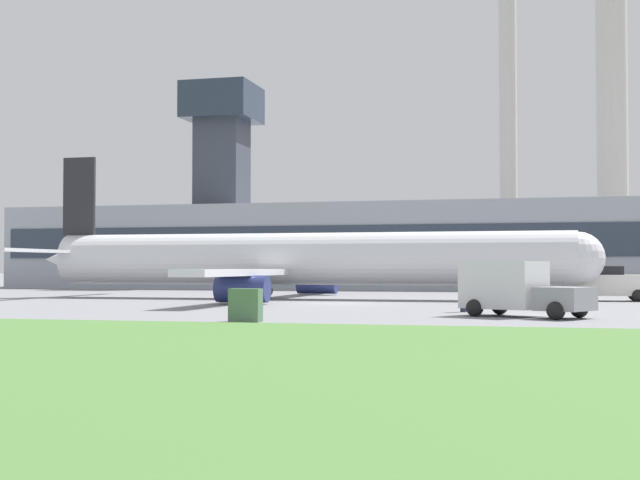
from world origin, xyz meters
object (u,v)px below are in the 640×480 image
object	(u,v)px
pushback_tug	(610,285)
fuel_truck	(517,290)
ground_crew_person	(463,293)
airplane	(298,260)

from	to	relation	value
pushback_tug	fuel_truck	distance (m)	18.91
pushback_tug	ground_crew_person	bearing A→B (deg)	-115.54
fuel_truck	ground_crew_person	size ratio (longest dim) A/B	3.31
airplane	ground_crew_person	size ratio (longest dim) A/B	21.93
pushback_tug	ground_crew_person	distance (m)	16.65
pushback_tug	fuel_truck	world-z (taller)	fuel_truck
pushback_tug	fuel_truck	bearing A→B (deg)	-104.69
airplane	pushback_tug	xyz separation A→B (m)	(18.43, 1.40, -1.50)
airplane	pushback_tug	bearing A→B (deg)	4.36
airplane	pushback_tug	size ratio (longest dim) A/B	8.67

